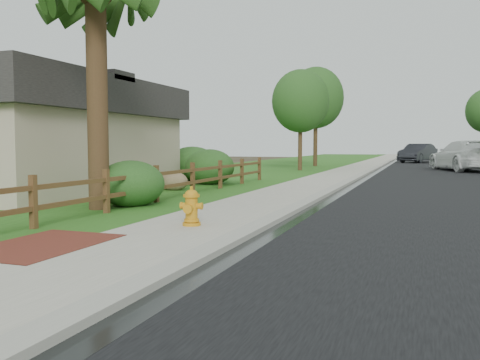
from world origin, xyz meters
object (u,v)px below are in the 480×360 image
at_px(fire_hydrant, 191,208).
at_px(white_suv, 464,156).
at_px(ranch_fence, 176,180).
at_px(dark_car_mid, 453,156).

height_order(fire_hydrant, white_suv, white_suv).
relative_size(ranch_fence, dark_car_mid, 4.17).
bearing_deg(ranch_fence, fire_hydrant, -59.97).
xyz_separation_m(ranch_fence, dark_car_mid, (9.46, 33.18, 0.09)).
bearing_deg(fire_hydrant, white_suv, 75.57).
bearing_deg(ranch_fence, white_suv, 65.93).
relative_size(fire_hydrant, white_suv, 0.12).
xyz_separation_m(fire_hydrant, white_suv, (6.74, 26.22, 0.52)).
distance_m(fire_hydrant, dark_car_mid, 38.61).
relative_size(white_suv, dark_car_mid, 1.62).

